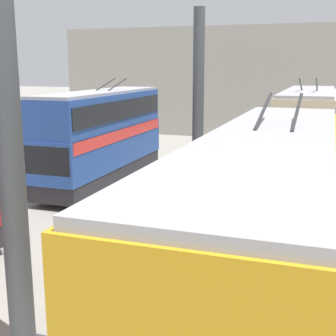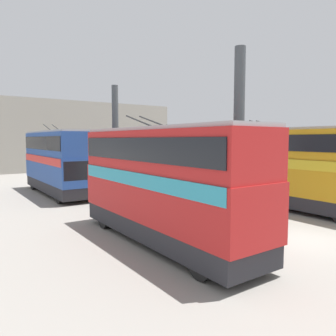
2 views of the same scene
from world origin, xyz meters
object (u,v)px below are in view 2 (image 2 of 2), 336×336
person_by_right_row (166,205)px  oil_drum (183,220)px  bus_left_near (284,163)px  bus_right_far (57,158)px  person_aisle_midway (182,195)px  bus_left_far (156,153)px  person_aisle_foreground (274,220)px  bus_right_mid (163,178)px

person_by_right_row → oil_drum: (-1.54, 0.10, -0.49)m
bus_left_near → bus_right_far: size_ratio=1.08×
bus_left_near → person_by_right_row: bearing=83.1°
oil_drum → person_aisle_midway: bearing=-36.9°
bus_left_far → person_aisle_midway: size_ratio=5.90×
person_aisle_foreground → person_aisle_midway: person_aisle_midway is taller
person_by_right_row → person_aisle_midway: size_ratio=1.04×
person_aisle_foreground → bus_left_far: bearing=-54.8°
person_by_right_row → person_aisle_midway: 3.23m
bus_left_near → person_aisle_foreground: 7.54m
bus_left_near → oil_drum: bearing=93.6°
bus_left_near → person_aisle_foreground: bus_left_near is taller
person_aisle_foreground → person_by_right_row: (4.98, 2.21, 0.10)m
bus_left_far → person_aisle_foreground: bearing=162.1°
bus_left_near → bus_left_far: bus_left_far is taller
bus_right_mid → person_aisle_foreground: bearing=-119.4°
bus_right_far → person_aisle_midway: (-10.15, -4.53, -1.93)m
bus_right_far → oil_drum: bearing=-172.2°
person_by_right_row → person_aisle_midway: person_by_right_row is taller
person_by_right_row → bus_right_mid: bearing=166.1°
bus_right_far → person_by_right_row: (-12.14, -1.99, -1.89)m
person_aisle_midway → bus_right_mid: bearing=-78.6°
bus_left_far → person_by_right_row: bus_left_far is taller
person_by_right_row → oil_drum: size_ratio=1.95×
bus_left_far → bus_right_far: size_ratio=0.95×
bus_right_mid → person_aisle_midway: 6.72m
bus_right_mid → person_aisle_midway: bus_right_mid is taller
bus_left_far → oil_drum: size_ratio=11.11×
person_aisle_midway → bus_left_far: bearing=120.1°
bus_right_mid → person_aisle_foreground: bus_right_mid is taller
oil_drum → person_aisle_foreground: bearing=-146.0°
person_aisle_foreground → person_by_right_row: bearing=-12.9°
bus_right_far → person_aisle_midway: size_ratio=6.18×
bus_right_mid → bus_right_far: 14.75m
bus_right_far → person_aisle_foreground: bearing=-166.2°
bus_right_mid → person_aisle_midway: (4.60, -4.53, -1.84)m
bus_right_far → person_aisle_midway: 11.28m
oil_drum → bus_right_mid: bearing=119.7°
oil_drum → person_by_right_row: bearing=-3.9°
bus_left_near → person_by_right_row: bus_left_near is taller
bus_right_far → person_by_right_row: bus_right_far is taller
person_aisle_foreground → person_aisle_midway: bearing=-39.7°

